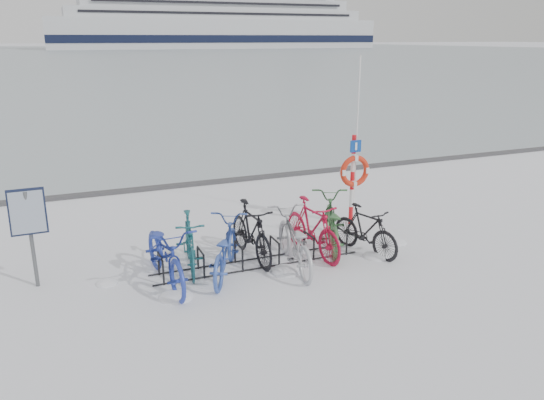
{
  "coord_description": "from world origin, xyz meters",
  "views": [
    {
      "loc": [
        -3.19,
        -8.64,
        4.09
      ],
      "look_at": [
        0.55,
        0.6,
        1.04
      ],
      "focal_mm": 35.0,
      "sensor_mm": 36.0,
      "label": 1
    }
  ],
  "objects_px": {
    "lifebuoy_station": "(354,171)",
    "cruise_ferry": "(216,18)",
    "bike_rack": "(257,255)",
    "info_board": "(28,218)"
  },
  "relations": [
    {
      "from": "bike_rack",
      "to": "lifebuoy_station",
      "type": "distance_m",
      "value": 3.26
    },
    {
      "from": "bike_rack",
      "to": "lifebuoy_station",
      "type": "height_order",
      "value": "lifebuoy_station"
    },
    {
      "from": "cruise_ferry",
      "to": "bike_rack",
      "type": "bearing_deg",
      "value": -106.14
    },
    {
      "from": "lifebuoy_station",
      "to": "cruise_ferry",
      "type": "height_order",
      "value": "cruise_ferry"
    },
    {
      "from": "bike_rack",
      "to": "cruise_ferry",
      "type": "bearing_deg",
      "value": 73.86
    },
    {
      "from": "lifebuoy_station",
      "to": "info_board",
      "type": "bearing_deg",
      "value": -173.58
    },
    {
      "from": "info_board",
      "to": "lifebuoy_station",
      "type": "relative_size",
      "value": 0.47
    },
    {
      "from": "bike_rack",
      "to": "info_board",
      "type": "bearing_deg",
      "value": 172.08
    },
    {
      "from": "info_board",
      "to": "lifebuoy_station",
      "type": "bearing_deg",
      "value": 5.03
    },
    {
      "from": "lifebuoy_station",
      "to": "cruise_ferry",
      "type": "relative_size",
      "value": 0.03
    }
  ]
}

